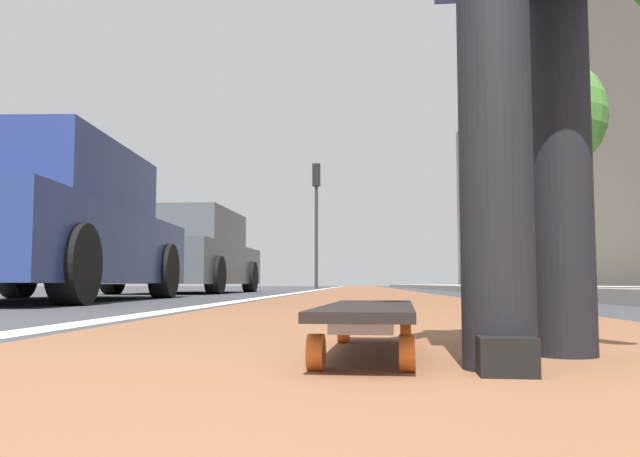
# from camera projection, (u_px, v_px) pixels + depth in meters

# --- Properties ---
(ground_plane) EXTENTS (80.00, 80.00, 0.00)m
(ground_plane) POSITION_uv_depth(u_px,v_px,m) (366.00, 294.00, 10.41)
(ground_plane) COLOR #38383D
(bike_lane_paint) EXTENTS (56.00, 2.16, 0.00)m
(bike_lane_paint) POSITION_uv_depth(u_px,v_px,m) (362.00, 288.00, 24.34)
(bike_lane_paint) COLOR brown
(bike_lane_paint) RESTS_ON ground
(lane_stripe_white) EXTENTS (52.00, 0.16, 0.01)m
(lane_stripe_white) POSITION_uv_depth(u_px,v_px,m) (322.00, 289.00, 20.43)
(lane_stripe_white) COLOR silver
(lane_stripe_white) RESTS_ON ground
(sidewalk_curb) EXTENTS (52.00, 3.20, 0.12)m
(sidewalk_curb) POSITION_uv_depth(u_px,v_px,m) (492.00, 288.00, 18.17)
(sidewalk_curb) COLOR #9E9B93
(sidewalk_curb) RESTS_ON ground
(building_facade) EXTENTS (40.00, 1.20, 9.70)m
(building_facade) POSITION_uv_depth(u_px,v_px,m) (562.00, 143.00, 22.36)
(building_facade) COLOR gray
(building_facade) RESTS_ON ground
(skateboard) EXTENTS (0.85, 0.25, 0.11)m
(skateboard) POSITION_uv_depth(u_px,v_px,m) (369.00, 314.00, 1.55)
(skateboard) COLOR orange
(skateboard) RESTS_ON ground
(parked_car_near) EXTENTS (4.36, 2.04, 1.47)m
(parked_car_near) POSITION_uv_depth(u_px,v_px,m) (40.00, 227.00, 6.43)
(parked_car_near) COLOR navy
(parked_car_near) RESTS_ON ground
(parked_car_mid) EXTENTS (4.56, 2.01, 1.46)m
(parked_car_mid) POSITION_uv_depth(u_px,v_px,m) (189.00, 254.00, 12.05)
(parked_car_mid) COLOR #4C5156
(parked_car_mid) RESTS_ON ground
(traffic_light) EXTENTS (0.33, 0.28, 4.47)m
(traffic_light) POSITION_uv_depth(u_px,v_px,m) (316.00, 202.00, 24.07)
(traffic_light) COLOR #2D2D2D
(traffic_light) RESTS_ON ground
(street_tree_mid) EXTENTS (2.09, 2.09, 4.09)m
(street_tree_mid) POSITION_uv_depth(u_px,v_px,m) (544.00, 118.00, 11.59)
(street_tree_mid) COLOR brown
(street_tree_mid) RESTS_ON ground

